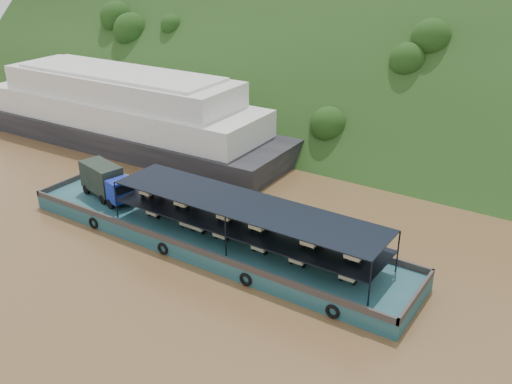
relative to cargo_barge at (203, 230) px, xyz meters
The scene contains 4 objects.
ground 4.58m from the cargo_barge, 24.24° to the left, with size 160.00×160.00×0.00m, color brown.
hillside 38.06m from the cargo_barge, 83.88° to the left, with size 140.00×28.00×28.00m, color #1B3513.
cargo_barge is the anchor object (origin of this frame).
passenger_ferry 27.61m from the cargo_barge, 148.55° to the left, with size 43.81×12.32×8.80m.
Camera 1 is at (22.53, -34.12, 23.46)m, focal length 40.00 mm.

